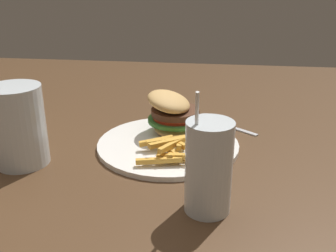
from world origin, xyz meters
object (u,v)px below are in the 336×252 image
Objects in this scene: meal_plate_near at (171,129)px; juice_glass at (208,171)px; beer_glass at (19,129)px; spoon at (210,119)px.

juice_glass is (-0.23, -0.08, 0.03)m from meal_plate_near.
meal_plate_near is 1.93× the size of beer_glass.
meal_plate_near is at bearing 95.17° from spoon.
beer_glass is 0.78× the size of juice_glass.
spoon is (0.25, -0.34, -0.06)m from beer_glass.
beer_glass is at bearing 73.34° from spoon.
juice_glass is at bearing 127.09° from spoon.
juice_glass is 0.37m from spoon.
juice_glass reaches higher than spoon.
spoon is at bearing -31.17° from meal_plate_near.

